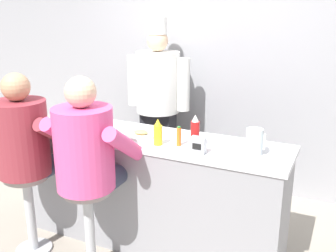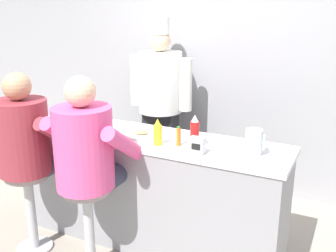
{
  "view_description": "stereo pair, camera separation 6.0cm",
  "coord_description": "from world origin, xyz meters",
  "px_view_note": "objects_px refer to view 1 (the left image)",
  "views": [
    {
      "loc": [
        1.45,
        -2.39,
        1.98
      ],
      "look_at": [
        0.2,
        0.26,
        1.09
      ],
      "focal_mm": 42.0,
      "sensor_mm": 36.0,
      "label": 1
    },
    {
      "loc": [
        1.51,
        -2.36,
        1.98
      ],
      "look_at": [
        0.2,
        0.26,
        1.09
      ],
      "focal_mm": 42.0,
      "sensor_mm": 36.0,
      "label": 2
    }
  ],
  "objects_px": {
    "ketchup_bottle_red": "(195,132)",
    "hot_sauce_bottle_orange": "(179,136)",
    "napkin_dispenser_chrome": "(198,145)",
    "diner_seated_pink": "(88,153)",
    "cook_in_whites_near": "(158,97)",
    "coffee_mug_tan": "(40,119)",
    "diner_seated_maroon": "(26,143)",
    "water_pitcher_clear": "(254,142)",
    "cereal_bowl": "(96,127)",
    "breakfast_plate": "(141,134)",
    "mustard_bottle_yellow": "(158,133)"
  },
  "relations": [
    {
      "from": "diner_seated_maroon",
      "to": "mustard_bottle_yellow",
      "type": "bearing_deg",
      "value": 20.72
    },
    {
      "from": "napkin_dispenser_chrome",
      "to": "diner_seated_pink",
      "type": "height_order",
      "value": "diner_seated_pink"
    },
    {
      "from": "diner_seated_maroon",
      "to": "breakfast_plate",
      "type": "bearing_deg",
      "value": 33.22
    },
    {
      "from": "cereal_bowl",
      "to": "napkin_dispenser_chrome",
      "type": "bearing_deg",
      "value": -8.01
    },
    {
      "from": "mustard_bottle_yellow",
      "to": "hot_sauce_bottle_orange",
      "type": "relative_size",
      "value": 1.36
    },
    {
      "from": "ketchup_bottle_red",
      "to": "hot_sauce_bottle_orange",
      "type": "height_order",
      "value": "ketchup_bottle_red"
    },
    {
      "from": "mustard_bottle_yellow",
      "to": "coffee_mug_tan",
      "type": "height_order",
      "value": "mustard_bottle_yellow"
    },
    {
      "from": "mustard_bottle_yellow",
      "to": "ketchup_bottle_red",
      "type": "bearing_deg",
      "value": 12.52
    },
    {
      "from": "napkin_dispenser_chrome",
      "to": "cereal_bowl",
      "type": "bearing_deg",
      "value": 171.99
    },
    {
      "from": "water_pitcher_clear",
      "to": "hot_sauce_bottle_orange",
      "type": "bearing_deg",
      "value": -173.06
    },
    {
      "from": "napkin_dispenser_chrome",
      "to": "diner_seated_pink",
      "type": "distance_m",
      "value": 0.8
    },
    {
      "from": "diner_seated_maroon",
      "to": "cook_in_whites_near",
      "type": "relative_size",
      "value": 0.8
    },
    {
      "from": "ketchup_bottle_red",
      "to": "cook_in_whites_near",
      "type": "bearing_deg",
      "value": 127.58
    },
    {
      "from": "hot_sauce_bottle_orange",
      "to": "napkin_dispenser_chrome",
      "type": "bearing_deg",
      "value": -24.77
    },
    {
      "from": "diner_seated_pink",
      "to": "cook_in_whites_near",
      "type": "bearing_deg",
      "value": 98.09
    },
    {
      "from": "ketchup_bottle_red",
      "to": "diner_seated_pink",
      "type": "distance_m",
      "value": 0.8
    },
    {
      "from": "ketchup_bottle_red",
      "to": "cook_in_whites_near",
      "type": "height_order",
      "value": "cook_in_whites_near"
    },
    {
      "from": "cereal_bowl",
      "to": "diner_seated_maroon",
      "type": "relative_size",
      "value": 0.11
    },
    {
      "from": "hot_sauce_bottle_orange",
      "to": "cook_in_whites_near",
      "type": "relative_size",
      "value": 0.08
    },
    {
      "from": "breakfast_plate",
      "to": "coffee_mug_tan",
      "type": "relative_size",
      "value": 1.88
    },
    {
      "from": "ketchup_bottle_red",
      "to": "hot_sauce_bottle_orange",
      "type": "xyz_separation_m",
      "value": [
        -0.12,
        -0.01,
        -0.05
      ]
    },
    {
      "from": "mustard_bottle_yellow",
      "to": "diner_seated_pink",
      "type": "height_order",
      "value": "diner_seated_pink"
    },
    {
      "from": "mustard_bottle_yellow",
      "to": "breakfast_plate",
      "type": "xyz_separation_m",
      "value": [
        -0.22,
        0.13,
        -0.08
      ]
    },
    {
      "from": "water_pitcher_clear",
      "to": "cereal_bowl",
      "type": "relative_size",
      "value": 1.14
    },
    {
      "from": "diner_seated_maroon",
      "to": "diner_seated_pink",
      "type": "distance_m",
      "value": 0.6
    },
    {
      "from": "breakfast_plate",
      "to": "cereal_bowl",
      "type": "xyz_separation_m",
      "value": [
        -0.42,
        -0.03,
        0.01
      ]
    },
    {
      "from": "diner_seated_pink",
      "to": "cook_in_whites_near",
      "type": "distance_m",
      "value": 1.6
    },
    {
      "from": "mustard_bottle_yellow",
      "to": "water_pitcher_clear",
      "type": "xyz_separation_m",
      "value": [
        0.71,
        0.12,
        -0.0
      ]
    },
    {
      "from": "diner_seated_pink",
      "to": "cook_in_whites_near",
      "type": "height_order",
      "value": "cook_in_whites_near"
    },
    {
      "from": "coffee_mug_tan",
      "to": "cook_in_whites_near",
      "type": "relative_size",
      "value": 0.08
    },
    {
      "from": "ketchup_bottle_red",
      "to": "napkin_dispenser_chrome",
      "type": "xyz_separation_m",
      "value": [
        0.07,
        -0.1,
        -0.06
      ]
    },
    {
      "from": "water_pitcher_clear",
      "to": "breakfast_plate",
      "type": "relative_size",
      "value": 0.71
    },
    {
      "from": "diner_seated_pink",
      "to": "water_pitcher_clear",
      "type": "bearing_deg",
      "value": 23.92
    },
    {
      "from": "coffee_mug_tan",
      "to": "diner_seated_maroon",
      "type": "distance_m",
      "value": 0.48
    },
    {
      "from": "hot_sauce_bottle_orange",
      "to": "cereal_bowl",
      "type": "relative_size",
      "value": 0.92
    },
    {
      "from": "cereal_bowl",
      "to": "diner_seated_pink",
      "type": "distance_m",
      "value": 0.54
    },
    {
      "from": "breakfast_plate",
      "to": "diner_seated_maroon",
      "type": "bearing_deg",
      "value": -146.78
    },
    {
      "from": "napkin_dispenser_chrome",
      "to": "diner_seated_pink",
      "type": "xyz_separation_m",
      "value": [
        -0.73,
        -0.33,
        -0.07
      ]
    },
    {
      "from": "breakfast_plate",
      "to": "cook_in_whites_near",
      "type": "xyz_separation_m",
      "value": [
        -0.39,
        1.09,
        0.05
      ]
    },
    {
      "from": "mustard_bottle_yellow",
      "to": "napkin_dispenser_chrome",
      "type": "relative_size",
      "value": 1.68
    },
    {
      "from": "mustard_bottle_yellow",
      "to": "water_pitcher_clear",
      "type": "bearing_deg",
      "value": 9.21
    },
    {
      "from": "hot_sauce_bottle_orange",
      "to": "coffee_mug_tan",
      "type": "bearing_deg",
      "value": 179.98
    },
    {
      "from": "diner_seated_pink",
      "to": "napkin_dispenser_chrome",
      "type": "bearing_deg",
      "value": 24.33
    },
    {
      "from": "mustard_bottle_yellow",
      "to": "cereal_bowl",
      "type": "bearing_deg",
      "value": 171.31
    },
    {
      "from": "napkin_dispenser_chrome",
      "to": "diner_seated_pink",
      "type": "bearing_deg",
      "value": -155.67
    },
    {
      "from": "breakfast_plate",
      "to": "cook_in_whites_near",
      "type": "height_order",
      "value": "cook_in_whites_near"
    },
    {
      "from": "diner_seated_maroon",
      "to": "diner_seated_pink",
      "type": "xyz_separation_m",
      "value": [
        0.6,
        0.0,
        0.01
      ]
    },
    {
      "from": "diner_seated_pink",
      "to": "coffee_mug_tan",
      "type": "bearing_deg",
      "value": 153.08
    },
    {
      "from": "diner_seated_maroon",
      "to": "cook_in_whites_near",
      "type": "height_order",
      "value": "cook_in_whites_near"
    },
    {
      "from": "hot_sauce_bottle_orange",
      "to": "breakfast_plate",
      "type": "xyz_separation_m",
      "value": [
        -0.37,
        0.08,
        -0.06
      ]
    }
  ]
}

